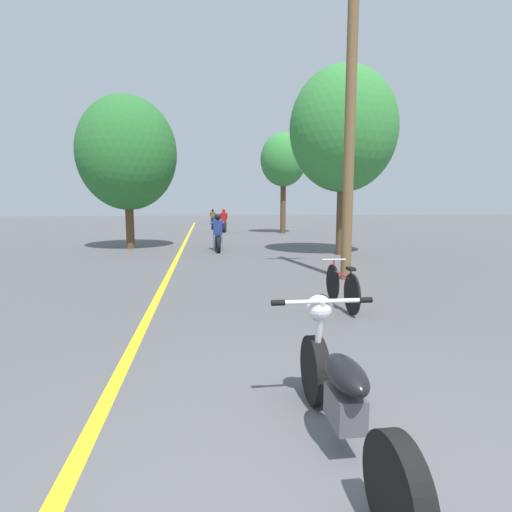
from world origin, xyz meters
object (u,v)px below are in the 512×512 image
Objects in this scene: motorcycle_foreground at (342,393)px; bicycle_parked at (342,286)px; motorcycle_rider_far at (213,218)px; roadside_tree_left at (127,153)px; roadside_tree_right_far at (283,160)px; motorcycle_rider_lead at (218,237)px; roadside_tree_right_near at (343,130)px; motorcycle_rider_mid at (224,223)px; utility_pole at (350,113)px.

motorcycle_foreground reaches higher than bicycle_parked.
roadside_tree_left is at bearing -101.02° from motorcycle_rider_far.
bicycle_parked is at bearing 70.54° from motorcycle_foreground.
roadside_tree_left is (-7.64, -7.45, -0.63)m from roadside_tree_right_far.
bicycle_parked is at bearing -78.30° from motorcycle_rider_lead.
motorcycle_rider_far is 1.22× the size of bicycle_parked.
motorcycle_rider_lead is at bearing 156.95° from roadside_tree_right_near.
motorcycle_rider_lead is (-0.45, 12.61, 0.11)m from motorcycle_foreground.
motorcycle_rider_mid is at bearing 93.28° from bicycle_parked.
motorcycle_rider_far is at bearing 90.35° from motorcycle_foreground.
motorcycle_rider_mid is 1.23× the size of bicycle_parked.
motorcycle_rider_far reaches higher than bicycle_parked.
motorcycle_rider_far is at bearing 92.77° from motorcycle_rider_mid.
motorcycle_rider_mid is 1.01× the size of motorcycle_rider_far.
roadside_tree_right_near is (1.44, 4.52, 0.48)m from utility_pole.
motorcycle_foreground is (3.87, -13.73, -3.28)m from roadside_tree_left.
roadside_tree_left is at bearing 117.95° from bicycle_parked.
motorcycle_foreground is (-3.77, -21.18, -3.91)m from roadside_tree_right_far.
roadside_tree_right_near is 8.20m from roadside_tree_left.
roadside_tree_right_near reaches higher than roadside_tree_right_far.
utility_pole is 3.45× the size of motorcycle_foreground.
roadside_tree_left is at bearing 129.84° from utility_pole.
roadside_tree_right_near is 13.05m from motorcycle_rider_mid.
motorcycle_rider_mid is (-2.05, 16.53, -3.22)m from utility_pole.
motorcycle_rider_lead is (-2.77, 6.31, -3.24)m from utility_pole.
motorcycle_rider_far is (3.68, 18.88, -3.20)m from roadside_tree_left.
motorcycle_foreground is (-2.32, -6.30, -3.35)m from utility_pole.
roadside_tree_right_near is 5.90m from motorcycle_rider_lead.
motorcycle_rider_lead is at bearing -94.05° from motorcycle_rider_mid.
utility_pole is 1.15× the size of roadside_tree_right_near.
motorcycle_rider_mid is (-3.50, 1.65, -3.78)m from roadside_tree_right_far.
bicycle_parked is (1.36, 3.85, -0.06)m from motorcycle_foreground.
roadside_tree_right_far is at bearing 44.26° from roadside_tree_left.
motorcycle_rider_lead is at bearing 113.73° from utility_pole.
roadside_tree_left is 14.63m from motorcycle_foreground.
motorcycle_rider_mid reaches higher than motorcycle_rider_far.
motorcycle_rider_far is at bearing 93.11° from bicycle_parked.
roadside_tree_right_far is 2.98× the size of motorcycle_rider_far.
bicycle_parked is at bearing -97.91° from roadside_tree_right_far.
roadside_tree_right_near reaches higher than motorcycle_rider_mid.
roadside_tree_right_far is at bearing 89.98° from roadside_tree_right_near.
roadside_tree_left is at bearing 161.92° from motorcycle_rider_lead.
motorcycle_rider_mid is (-3.49, 12.02, -3.70)m from roadside_tree_right_near.
motorcycle_rider_lead is 1.05× the size of motorcycle_rider_mid.
motorcycle_foreground is 12.62m from motorcycle_rider_lead.
motorcycle_rider_mid reaches higher than motorcycle_foreground.
motorcycle_foreground is at bearing -87.96° from motorcycle_rider_lead.
bicycle_parked is (-2.40, -6.96, -3.89)m from roadside_tree_right_near.
roadside_tree_right_near is 22.47m from motorcycle_rider_far.
motorcycle_rider_mid is at bearing 85.95° from motorcycle_rider_lead.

